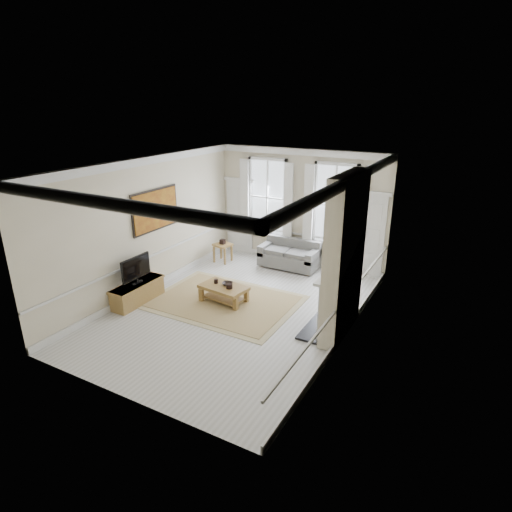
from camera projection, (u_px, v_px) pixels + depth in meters
The scene contains 23 objects.
floor at pixel (237, 310), 10.09m from camera, with size 7.20×7.20×0.00m, color #B7B5AD.
ceiling at pixel (235, 164), 8.92m from camera, with size 7.20×7.20×0.00m, color white.
back_wall at pixel (300, 208), 12.47m from camera, with size 5.20×5.20×0.00m, color beige.
left_wall at pixel (147, 226), 10.68m from camera, with size 7.20×7.20×0.00m, color beige.
right_wall at pixel (350, 262), 8.33m from camera, with size 7.20×7.20×0.00m, color beige.
window_left at pixel (268, 198), 12.83m from camera, with size 1.26×0.20×2.20m, color #B2BCC6, non-canonical shape.
window_right at pixel (335, 205), 11.88m from camera, with size 1.26×0.20×2.20m, color #B2BCC6, non-canonical shape.
door_left at pixel (240, 217), 13.55m from camera, with size 0.90×0.08×2.30m, color silver.
door_right at pixel (368, 236), 11.70m from camera, with size 0.90×0.08×2.30m, color silver.
painting at pixel (156, 210), 10.79m from camera, with size 0.05×1.66×1.06m, color #A9781D.
chimney_breast at pixel (345, 257), 8.57m from camera, with size 0.35×1.70×3.38m, color beige.
hearth at pixel (320, 326), 9.35m from camera, with size 0.55×1.50×0.05m, color black.
fireplace at pixel (331, 298), 9.01m from camera, with size 0.21×1.45×1.33m.
mirror at pixel (335, 239), 8.55m from camera, with size 0.06×1.26×1.06m, color gold.
sofa at pixel (290, 256), 12.56m from camera, with size 1.71×0.83×0.83m.
side_table at pixel (223, 247), 12.94m from camera, with size 0.57×0.57×0.57m.
rug at pixel (224, 301), 10.49m from camera, with size 3.50×2.60×0.02m, color #A18B53.
coffee_table at pixel (224, 289), 10.37m from camera, with size 1.22×0.80×0.43m.
ceramic_pot_a at pixel (216, 281), 10.48m from camera, with size 0.10×0.10×0.10m, color black.
ceramic_pot_b at pixel (229, 286), 10.20m from camera, with size 0.16×0.16×0.11m, color black.
bowl at pixel (227, 284), 10.40m from camera, with size 0.25×0.25×0.06m, color black.
tv_stand at pixel (138, 293), 10.40m from camera, with size 0.46×1.42×0.51m, color brown.
tv at pixel (136, 268), 10.17m from camera, with size 0.08×0.90×0.68m.
Camera 1 is at (4.74, -7.70, 4.69)m, focal length 30.00 mm.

